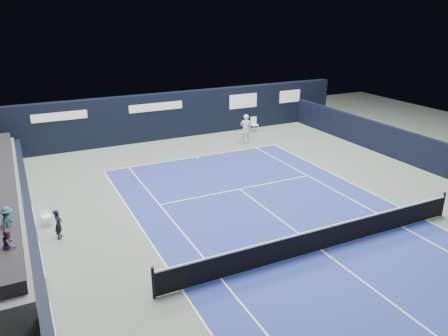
% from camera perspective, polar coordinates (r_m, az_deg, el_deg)
% --- Properties ---
extents(ground, '(48.00, 48.00, 0.00)m').
position_cam_1_polar(ground, '(18.16, 8.64, -7.65)').
color(ground, '#526258').
rests_on(ground, ground).
extents(court_surface, '(10.97, 23.77, 0.01)m').
position_cam_1_polar(court_surface, '(16.78, 12.55, -10.42)').
color(court_surface, navy).
rests_on(court_surface, ground).
extents(enclosure_wall_right, '(0.30, 22.00, 1.80)m').
position_cam_1_polar(enclosure_wall_right, '(27.28, 22.36, 2.69)').
color(enclosure_wall_right, black).
rests_on(enclosure_wall_right, ground).
extents(folding_chair_back_a, '(0.45, 0.47, 0.85)m').
position_cam_1_polar(folding_chair_back_a, '(31.87, 3.83, 5.95)').
color(folding_chair_back_a, white).
rests_on(folding_chair_back_a, ground).
extents(folding_chair_back_b, '(0.50, 0.48, 1.04)m').
position_cam_1_polar(folding_chair_back_b, '(31.60, 3.95, 5.87)').
color(folding_chair_back_b, silver).
rests_on(folding_chair_back_b, ground).
extents(line_judge_chair, '(0.46, 0.45, 0.86)m').
position_cam_1_polar(line_judge_chair, '(19.40, -22.33, -5.54)').
color(line_judge_chair, white).
rests_on(line_judge_chair, ground).
extents(line_judge, '(0.42, 0.51, 1.20)m').
position_cam_1_polar(line_judge, '(18.08, -20.81, -6.85)').
color(line_judge, black).
rests_on(line_judge, ground).
extents(court_markings, '(11.03, 23.83, 0.00)m').
position_cam_1_polar(court_markings, '(16.78, 12.56, -10.40)').
color(court_markings, white).
rests_on(court_markings, court_surface).
extents(tennis_net, '(12.90, 0.10, 1.10)m').
position_cam_1_polar(tennis_net, '(16.54, 12.69, -8.91)').
color(tennis_net, black).
rests_on(tennis_net, ground).
extents(back_sponsor_wall, '(26.00, 0.63, 3.10)m').
position_cam_1_polar(back_sponsor_wall, '(29.91, -7.13, 6.82)').
color(back_sponsor_wall, black).
rests_on(back_sponsor_wall, ground).
extents(side_barrier_left, '(0.33, 22.00, 1.20)m').
position_cam_1_polar(side_barrier_left, '(18.73, -24.00, -6.35)').
color(side_barrier_left, black).
rests_on(side_barrier_left, ground).
extents(tennis_player, '(0.81, 0.94, 1.92)m').
position_cam_1_polar(tennis_player, '(28.70, 2.84, 5.16)').
color(tennis_player, white).
rests_on(tennis_player, ground).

